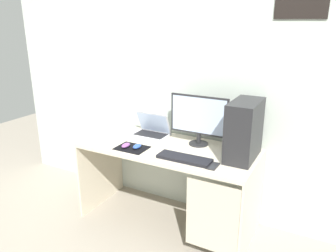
{
  "coord_description": "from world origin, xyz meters",
  "views": [
    {
      "loc": [
        1.19,
        -2.23,
        1.73
      ],
      "look_at": [
        0.0,
        0.0,
        0.91
      ],
      "focal_mm": 34.53,
      "sensor_mm": 36.0,
      "label": 1
    }
  ],
  "objects_px": {
    "mouse_left": "(137,146)",
    "laptop": "(151,131)",
    "cell_phone": "(213,166)",
    "pc_tower": "(244,130)",
    "keyboard": "(184,158)",
    "speaker": "(119,119)",
    "monitor": "(199,118)",
    "mouse_right": "(126,145)"
  },
  "relations": [
    {
      "from": "mouse_left",
      "to": "laptop",
      "type": "bearing_deg",
      "value": 101.19
    },
    {
      "from": "mouse_left",
      "to": "cell_phone",
      "type": "bearing_deg",
      "value": -2.66
    },
    {
      "from": "pc_tower",
      "to": "keyboard",
      "type": "distance_m",
      "value": 0.5
    },
    {
      "from": "pc_tower",
      "to": "cell_phone",
      "type": "distance_m",
      "value": 0.37
    },
    {
      "from": "pc_tower",
      "to": "speaker",
      "type": "relative_size",
      "value": 2.48
    },
    {
      "from": "monitor",
      "to": "speaker",
      "type": "relative_size",
      "value": 2.79
    },
    {
      "from": "laptop",
      "to": "keyboard",
      "type": "xyz_separation_m",
      "value": [
        0.51,
        -0.36,
        -0.03
      ]
    },
    {
      "from": "monitor",
      "to": "keyboard",
      "type": "height_order",
      "value": "monitor"
    },
    {
      "from": "mouse_left",
      "to": "mouse_right",
      "type": "height_order",
      "value": "same"
    },
    {
      "from": "speaker",
      "to": "keyboard",
      "type": "bearing_deg",
      "value": -23.83
    },
    {
      "from": "monitor",
      "to": "mouse_right",
      "type": "bearing_deg",
      "value": -145.32
    },
    {
      "from": "pc_tower",
      "to": "mouse_left",
      "type": "distance_m",
      "value": 0.87
    },
    {
      "from": "cell_phone",
      "to": "laptop",
      "type": "bearing_deg",
      "value": 153.53
    },
    {
      "from": "laptop",
      "to": "keyboard",
      "type": "bearing_deg",
      "value": -35.2
    },
    {
      "from": "monitor",
      "to": "keyboard",
      "type": "xyz_separation_m",
      "value": [
        0.03,
        -0.34,
        -0.22
      ]
    },
    {
      "from": "laptop",
      "to": "mouse_left",
      "type": "distance_m",
      "value": 0.34
    },
    {
      "from": "speaker",
      "to": "mouse_right",
      "type": "xyz_separation_m",
      "value": [
        0.35,
        -0.4,
        -0.07
      ]
    },
    {
      "from": "pc_tower",
      "to": "monitor",
      "type": "relative_size",
      "value": 0.89
    },
    {
      "from": "speaker",
      "to": "cell_phone",
      "type": "bearing_deg",
      "value": -19.78
    },
    {
      "from": "keyboard",
      "to": "mouse_right",
      "type": "bearing_deg",
      "value": -179.46
    },
    {
      "from": "laptop",
      "to": "mouse_right",
      "type": "distance_m",
      "value": 0.36
    },
    {
      "from": "speaker",
      "to": "pc_tower",
      "type": "bearing_deg",
      "value": -6.38
    },
    {
      "from": "speaker",
      "to": "mouse_right",
      "type": "relative_size",
      "value": 1.88
    },
    {
      "from": "laptop",
      "to": "keyboard",
      "type": "distance_m",
      "value": 0.62
    },
    {
      "from": "monitor",
      "to": "cell_phone",
      "type": "relative_size",
      "value": 3.88
    },
    {
      "from": "monitor",
      "to": "keyboard",
      "type": "bearing_deg",
      "value": -84.67
    },
    {
      "from": "speaker",
      "to": "keyboard",
      "type": "xyz_separation_m",
      "value": [
        0.89,
        -0.39,
        -0.08
      ]
    },
    {
      "from": "pc_tower",
      "to": "cell_phone",
      "type": "relative_size",
      "value": 3.44
    },
    {
      "from": "pc_tower",
      "to": "keyboard",
      "type": "xyz_separation_m",
      "value": [
        -0.38,
        -0.25,
        -0.21
      ]
    },
    {
      "from": "monitor",
      "to": "mouse_left",
      "type": "relative_size",
      "value": 5.26
    },
    {
      "from": "laptop",
      "to": "speaker",
      "type": "relative_size",
      "value": 1.81
    },
    {
      "from": "speaker",
      "to": "keyboard",
      "type": "distance_m",
      "value": 0.97
    },
    {
      "from": "pc_tower",
      "to": "mouse_left",
      "type": "xyz_separation_m",
      "value": [
        -0.81,
        -0.23,
        -0.2
      ]
    },
    {
      "from": "mouse_left",
      "to": "monitor",
      "type": "bearing_deg",
      "value": 38.37
    },
    {
      "from": "monitor",
      "to": "mouse_left",
      "type": "bearing_deg",
      "value": -141.63
    },
    {
      "from": "pc_tower",
      "to": "cell_phone",
      "type": "xyz_separation_m",
      "value": [
        -0.14,
        -0.26,
        -0.22
      ]
    },
    {
      "from": "monitor",
      "to": "laptop",
      "type": "relative_size",
      "value": 1.54
    },
    {
      "from": "pc_tower",
      "to": "monitor",
      "type": "height_order",
      "value": "pc_tower"
    },
    {
      "from": "pc_tower",
      "to": "monitor",
      "type": "xyz_separation_m",
      "value": [
        -0.41,
        0.09,
        0.01
      ]
    },
    {
      "from": "pc_tower",
      "to": "mouse_right",
      "type": "relative_size",
      "value": 4.66
    },
    {
      "from": "cell_phone",
      "to": "monitor",
      "type": "bearing_deg",
      "value": 126.9
    },
    {
      "from": "monitor",
      "to": "mouse_left",
      "type": "xyz_separation_m",
      "value": [
        -0.41,
        -0.32,
        -0.21
      ]
    }
  ]
}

